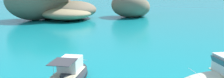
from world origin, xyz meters
TOP-DOWN VIEW (x-y plane):
  - islet_large at (-9.61, 59.01)m, footprint 27.25×20.06m
  - islet_small at (13.98, 60.23)m, footprint 15.22×15.27m
  - motorboat_charcoal at (-8.00, 8.81)m, footprint 5.54×8.68m

SIDE VIEW (x-z plane):
  - motorboat_charcoal at x=-8.00m, z-range -0.48..2.15m
  - islet_small at x=13.98m, z-range -0.31..7.82m
  - islet_large at x=-9.61m, z-range -1.05..9.79m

